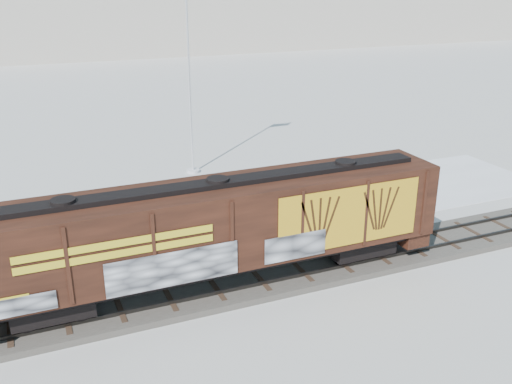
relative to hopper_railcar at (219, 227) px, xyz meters
name	(u,v)px	position (x,y,z in m)	size (l,w,h in m)	color
ground	(299,274)	(3.72, 0.01, -2.95)	(500.00, 500.00, 0.00)	white
rail_track	(299,271)	(3.72, 0.01, -2.81)	(50.00, 3.40, 0.43)	#59544C
parking_strip	(238,214)	(3.72, 7.51, -2.94)	(40.00, 8.00, 0.03)	white
hopper_railcar	(219,227)	(0.00, 0.00, 0.00)	(19.54, 3.06, 4.51)	black
flagpole	(192,100)	(3.68, 15.63, 2.05)	(2.30, 0.90, 13.20)	silver
car_silver	(199,213)	(1.23, 6.84, -2.23)	(1.62, 4.03, 1.37)	#A1A4A8
car_white	(254,195)	(5.01, 8.23, -2.25)	(1.42, 4.07, 1.34)	silver
car_dark	(301,187)	(8.18, 8.45, -2.25)	(1.87, 4.60, 1.34)	#22252A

